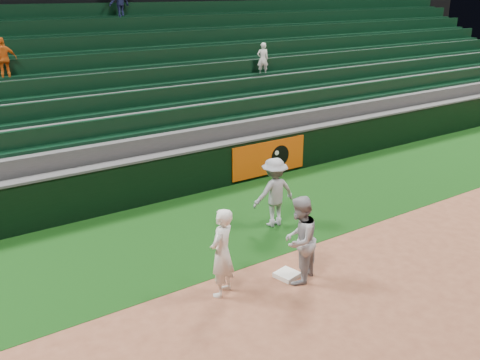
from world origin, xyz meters
The scene contains 8 objects.
ground centered at (0.00, 0.00, 0.00)m, with size 70.00×70.00×0.00m, color brown.
foul_grass centered at (0.00, 3.00, 0.00)m, with size 36.00×4.20×0.01m, color black.
first_base centered at (-0.27, 0.15, 0.05)m, with size 0.40×0.40×0.09m, color white.
first_baseman centered at (-1.64, 0.35, 0.84)m, with size 0.61×0.40×1.69m, color white.
baserunner centered at (-0.18, -0.07, 0.86)m, with size 0.84×0.65×1.72m, color #A0A2AA.
base_coach centered at (1.01, 2.21, 0.84)m, with size 1.07×0.61×1.65m, color #9497A0.
field_wall centered at (0.03, 5.20, 0.63)m, with size 36.00×0.45×1.25m.
stadium_seating centered at (0.00, 8.97, 1.70)m, with size 36.00×5.95×5.56m.
Camera 1 is at (-6.23, -6.90, 5.32)m, focal length 40.00 mm.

